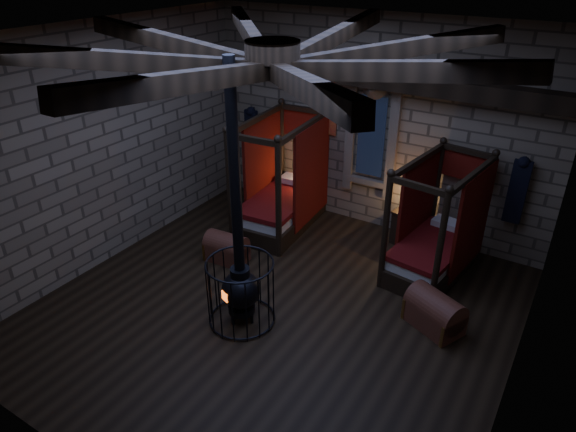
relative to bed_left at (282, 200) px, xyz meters
The scene contains 8 objects.
room 4.22m from the bed_left, 58.81° to the right, with size 7.02×7.02×4.29m.
bed_left is the anchor object (origin of this frame).
bed_right 3.21m from the bed_left, ahead, with size 1.30×2.10×2.08m.
trunk_left 1.75m from the bed_left, 94.77° to the right, with size 0.79×0.53×0.56m.
trunk_right 4.04m from the bed_left, 22.50° to the right, with size 0.99×0.84×0.62m.
nightstand_left 0.71m from the bed_left, 67.61° to the left, with size 0.50×0.48×0.88m.
nightstand_right 2.51m from the bed_left, 13.94° to the left, with size 0.52×0.50×0.76m.
stove 3.18m from the bed_left, 69.10° to the right, with size 1.04×1.04×4.05m.
Camera 1 is at (3.66, -5.52, 5.23)m, focal length 32.00 mm.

